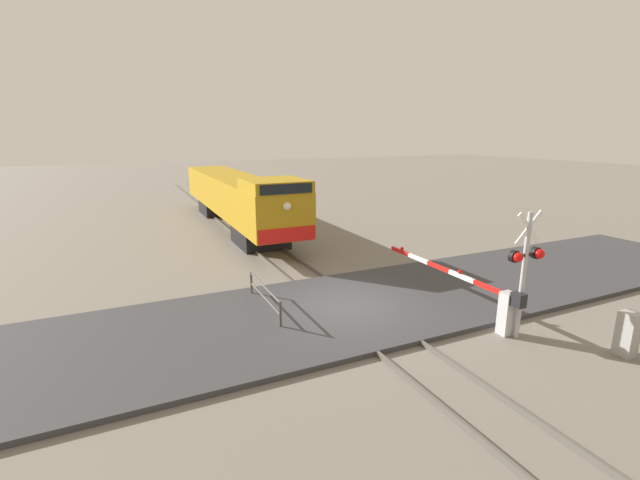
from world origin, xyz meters
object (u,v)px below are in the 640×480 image
object	(u,v)px
locomotive	(236,196)
guard_railing	(264,295)
crossing_signal	(525,262)
crossing_gate	(485,296)
utility_cabinet	(627,334)

from	to	relation	value
locomotive	guard_railing	distance (m)	13.65
crossing_signal	locomotive	bearing A→B (deg)	100.97
crossing_signal	crossing_gate	xyz separation A→B (m)	(-0.15, 1.15, -1.38)
locomotive	crossing_signal	xyz separation A→B (m)	(3.51, -18.13, 0.32)
crossing_signal	guard_railing	world-z (taller)	crossing_signal
utility_cabinet	crossing_gate	bearing A→B (deg)	121.40
crossing_gate	guard_railing	size ratio (longest dim) A/B	2.04
utility_cabinet	crossing_signal	bearing A→B (deg)	131.86
crossing_signal	crossing_gate	bearing A→B (deg)	97.29
crossing_signal	utility_cabinet	size ratio (longest dim) A/B	3.04
crossing_gate	utility_cabinet	world-z (taller)	crossing_gate
locomotive	crossing_signal	distance (m)	18.47
crossing_gate	crossing_signal	bearing A→B (deg)	-82.71
guard_railing	locomotive	bearing A→B (deg)	79.26
crossing_gate	guard_railing	bearing A→B (deg)	148.39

